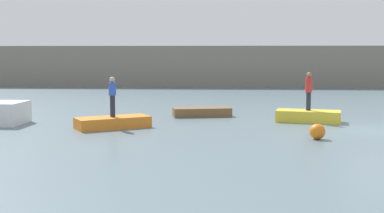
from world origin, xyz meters
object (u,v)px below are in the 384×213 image
rowboat_orange (113,122)px  mooring_buoy (317,132)px  person_red_shirt (309,89)px  rowboat_brown (202,112)px  rowboat_yellow (308,116)px  person_blue_shirt (112,94)px

rowboat_orange → mooring_buoy: mooring_buoy is taller
person_red_shirt → mooring_buoy: (-0.48, -4.91, -1.27)m
rowboat_brown → mooring_buoy: mooring_buoy is taller
mooring_buoy → rowboat_yellow: bearing=84.5°
person_blue_shirt → rowboat_yellow: bearing=15.7°
rowboat_orange → person_blue_shirt: person_blue_shirt is taller
person_red_shirt → person_blue_shirt: bearing=-164.3°
rowboat_orange → rowboat_yellow: bearing=-15.8°
rowboat_yellow → person_red_shirt: person_red_shirt is taller
rowboat_orange → rowboat_brown: size_ratio=1.07×
rowboat_yellow → person_blue_shirt: person_blue_shirt is taller
rowboat_brown → rowboat_yellow: (5.13, -1.82, 0.05)m
rowboat_yellow → person_red_shirt: (0.00, 0.00, 1.29)m
rowboat_brown → person_red_shirt: (5.13, -1.82, 1.34)m
rowboat_orange → person_red_shirt: 9.30m
rowboat_orange → rowboat_yellow: (8.86, 2.49, 0.03)m
person_red_shirt → mooring_buoy: 5.09m
person_blue_shirt → person_red_shirt: person_red_shirt is taller
rowboat_orange → rowboat_brown: bearing=17.7°
person_blue_shirt → mooring_buoy: size_ratio=2.94×
rowboat_brown → rowboat_yellow: 5.45m
rowboat_orange → person_blue_shirt: size_ratio=1.81×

